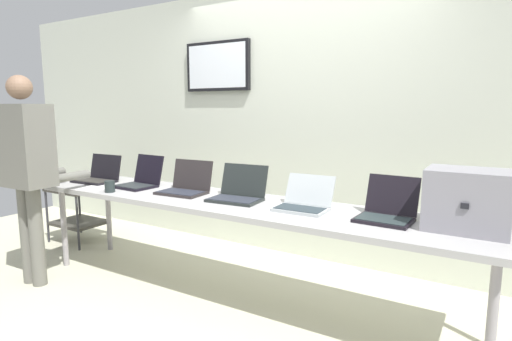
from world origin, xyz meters
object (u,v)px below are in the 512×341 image
object	(u,v)px
workbench	(233,207)
storage_cart	(78,206)
laptop_station_0	(98,176)
person	(27,160)
laptop_station_1	(140,180)
laptop_station_5	(387,210)
laptop_station_4	(304,202)
coffee_mug	(110,186)
laptop_station_3	(238,192)
equipment_box	(467,200)
laptop_station_2	(186,186)

from	to	relation	value
workbench	storage_cart	bearing A→B (deg)	173.03
laptop_station_0	person	world-z (taller)	person
laptop_station_1	laptop_station_5	distance (m)	2.12
laptop_station_4	coffee_mug	xyz separation A→B (m)	(-1.61, -0.29, -0.00)
laptop_station_0	storage_cart	size ratio (longest dim) A/B	0.66
laptop_station_3	storage_cart	bearing A→B (deg)	174.42
workbench	laptop_station_5	size ratio (longest dim) A/B	10.31
laptop_station_0	coffee_mug	bearing A→B (deg)	-29.56
laptop_station_5	person	bearing A→B (deg)	-165.61
laptop_station_3	person	size ratio (longest dim) A/B	0.24
workbench	laptop_station_0	xyz separation A→B (m)	(-1.55, 0.03, 0.10)
storage_cart	laptop_station_4	bearing A→B (deg)	-4.80
laptop_station_4	person	distance (m)	2.23
workbench	laptop_station_4	size ratio (longest dim) A/B	10.27
laptop_station_0	laptop_station_5	world-z (taller)	laptop_station_5
equipment_box	laptop_station_1	distance (m)	2.56
laptop_station_5	storage_cart	xyz separation A→B (m)	(-3.32, 0.21, -0.43)
laptop_station_3	storage_cart	world-z (taller)	laptop_station_3
coffee_mug	laptop_station_4	bearing A→B (deg)	10.18
equipment_box	person	distance (m)	3.18
laptop_station_0	laptop_station_5	size ratio (longest dim) A/B	1.11
equipment_box	workbench	bearing A→B (deg)	-177.53
laptop_station_2	coffee_mug	size ratio (longest dim) A/B	4.16
equipment_box	laptop_station_3	world-z (taller)	equipment_box
workbench	laptop_station_1	world-z (taller)	laptop_station_1
laptop_station_4	coffee_mug	size ratio (longest dim) A/B	3.74
equipment_box	coffee_mug	bearing A→B (deg)	-173.04
laptop_station_3	laptop_station_4	distance (m)	0.54
laptop_station_0	laptop_station_1	world-z (taller)	laptop_station_1
laptop_station_2	laptop_station_3	world-z (taller)	laptop_station_2
equipment_box	storage_cart	distance (m)	3.80
equipment_box	laptop_station_1	world-z (taller)	equipment_box
laptop_station_4	laptop_station_5	bearing A→B (deg)	2.70
laptop_station_2	person	bearing A→B (deg)	-148.07
coffee_mug	storage_cart	size ratio (longest dim) A/B	0.16
equipment_box	laptop_station_1	xyz separation A→B (m)	(-2.56, -0.01, -0.11)
laptop_station_0	laptop_station_4	world-z (taller)	laptop_station_0
workbench	laptop_station_0	distance (m)	1.55
storage_cart	laptop_station_5	bearing A→B (deg)	-3.56
laptop_station_0	storage_cart	bearing A→B (deg)	160.39
laptop_station_1	equipment_box	bearing A→B (deg)	0.31
equipment_box	laptop_station_5	distance (m)	0.45
laptop_station_5	person	xyz separation A→B (m)	(-2.67, -0.69, 0.21)
laptop_station_3	person	distance (m)	1.73
equipment_box	laptop_station_5	bearing A→B (deg)	-179.74
laptop_station_0	laptop_station_5	bearing A→B (deg)	0.71
workbench	laptop_station_1	size ratio (longest dim) A/B	10.38
laptop_station_1	laptop_station_3	size ratio (longest dim) A/B	0.86
laptop_station_4	laptop_station_5	distance (m)	0.55
laptop_station_5	equipment_box	bearing A→B (deg)	0.26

